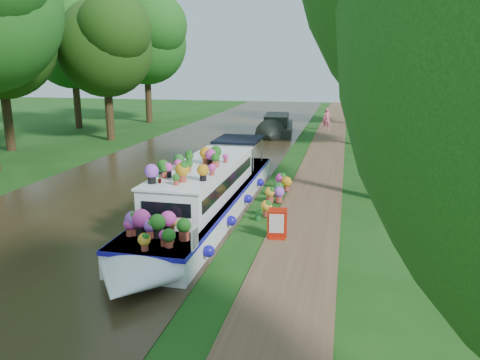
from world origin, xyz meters
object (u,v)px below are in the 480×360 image
second_boat (277,126)px  sandwich_board (277,225)px  plant_boat (205,194)px  pedestrian_pink (327,119)px

second_boat → sandwich_board: size_ratio=8.52×
second_boat → plant_boat: bearing=-94.3°
sandwich_board → pedestrian_pink: bearing=81.9°
sandwich_board → pedestrian_pink: (0.35, 24.36, 0.44)m
second_boat → pedestrian_pink: size_ratio=4.51×
second_boat → sandwich_board: bearing=-87.3°
second_boat → sandwich_board: 21.73m
plant_boat → second_boat: 20.07m
second_boat → sandwich_board: (3.20, -21.49, -0.15)m
plant_boat → sandwich_board: (2.70, -1.44, -0.41)m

